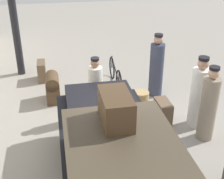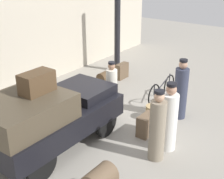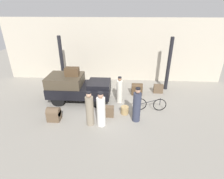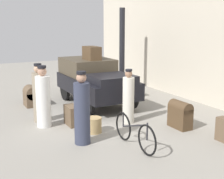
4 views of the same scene
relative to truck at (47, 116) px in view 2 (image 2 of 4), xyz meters
The scene contains 14 objects.
ground_plane 2.18m from the truck, 17.20° to the right, with size 30.00×30.00×0.00m, color gray.
station_building_facade 4.20m from the truck, 61.41° to the left, with size 16.00×0.15×4.50m.
canopy_pillar_right 6.04m from the truck, 19.12° to the left, with size 0.23×0.23×3.49m.
truck is the anchor object (origin of this frame).
bicycle 4.31m from the truck, 12.05° to the right, with size 1.77×0.04×0.76m.
wicker_basket 3.20m from the truck, 25.02° to the right, with size 0.41×0.41×0.42m.
porter_standing_middle 2.62m from the truck, 63.23° to the right, with size 0.37×0.37×1.74m.
conductor_in_dark_uniform 2.92m from the truck, 54.03° to the right, with size 0.41×0.41×1.75m.
porter_carrying_trunk 3.88m from the truck, 29.12° to the right, with size 0.39×0.39×1.79m.
porter_lifting_near_truck 2.52m from the truck, ahead, with size 0.34×0.34×1.59m.
trunk_large_brown 3.77m from the truck, 15.00° to the left, with size 0.69×0.36×0.77m.
trunk_wicker_pale 2.62m from the truck, 39.36° to the right, with size 0.59×0.31×0.57m.
suitcase_black_upright 5.22m from the truck, 14.32° to the left, with size 0.60×0.24×0.60m.
trunk_on_truck_roof 0.94m from the truck, behind, with size 0.77×0.44×0.48m.
Camera 2 is at (-6.29, -4.57, 4.40)m, focal length 50.00 mm.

